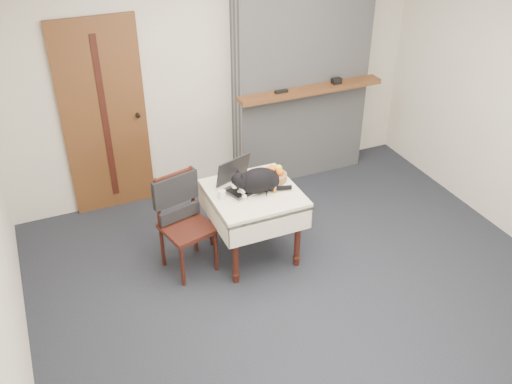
# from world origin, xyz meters

# --- Properties ---
(ground) EXTENTS (4.50, 4.50, 0.00)m
(ground) POSITION_xyz_m (0.00, 0.00, 0.00)
(ground) COLOR black
(ground) RESTS_ON ground
(room_shell) EXTENTS (4.52, 4.01, 2.61)m
(room_shell) POSITION_xyz_m (0.00, 0.46, 1.76)
(room_shell) COLOR beige
(room_shell) RESTS_ON ground
(door) EXTENTS (0.82, 0.10, 2.00)m
(door) POSITION_xyz_m (-1.20, 1.97, 1.00)
(door) COLOR brown
(door) RESTS_ON ground
(chimney) EXTENTS (1.62, 0.48, 2.60)m
(chimney) POSITION_xyz_m (0.90, 1.85, 1.30)
(chimney) COLOR gray
(chimney) RESTS_ON ground
(side_table) EXTENTS (0.78, 0.78, 0.70)m
(side_table) POSITION_xyz_m (-0.20, 0.60, 0.59)
(side_table) COLOR #37150F
(side_table) RESTS_ON ground
(laptop) EXTENTS (0.44, 0.41, 0.27)m
(laptop) POSITION_xyz_m (-0.28, 0.70, 0.77)
(laptop) COLOR #B7B7BC
(laptop) RESTS_ON side_table
(cat) EXTENTS (0.55, 0.24, 0.27)m
(cat) POSITION_xyz_m (-0.16, 0.57, 0.81)
(cat) COLOR black
(cat) RESTS_ON side_table
(cream_jar) EXTENTS (0.07, 0.07, 0.08)m
(cream_jar) POSITION_xyz_m (-0.49, 0.60, 0.74)
(cream_jar) COLOR white
(cream_jar) RESTS_ON side_table
(pill_bottle) EXTENTS (0.03, 0.03, 0.07)m
(pill_bottle) POSITION_xyz_m (-0.03, 0.51, 0.73)
(pill_bottle) COLOR #965012
(pill_bottle) RESTS_ON side_table
(fruit_basket) EXTENTS (0.23, 0.23, 0.13)m
(fruit_basket) POSITION_xyz_m (0.06, 0.70, 0.75)
(fruit_basket) COLOR #A57D42
(fruit_basket) RESTS_ON side_table
(desk_clutter) EXTENTS (0.11, 0.12, 0.01)m
(desk_clutter) POSITION_xyz_m (-0.06, 0.63, 0.70)
(desk_clutter) COLOR black
(desk_clutter) RESTS_ON side_table
(chair) EXTENTS (0.50, 0.49, 0.92)m
(chair) POSITION_xyz_m (-0.83, 0.74, 0.59)
(chair) COLOR #37150F
(chair) RESTS_ON ground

